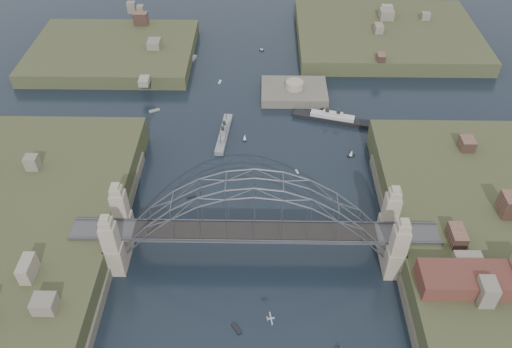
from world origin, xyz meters
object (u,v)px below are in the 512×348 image
object	(u,v)px
naval_cruiser_far	(184,65)
bridge	(255,219)
fort_island	(294,96)
naval_cruiser_near	(224,133)
ocean_liner	(332,118)
wharf_shed	(468,280)

from	to	relation	value
naval_cruiser_far	bridge	bearing A→B (deg)	-72.66
bridge	fort_island	bearing A→B (deg)	80.27
naval_cruiser_near	ocean_liner	xyz separation A→B (m)	(33.88, 8.32, 0.04)
ocean_liner	fort_island	bearing A→B (deg)	128.24
naval_cruiser_near	ocean_liner	size ratio (longest dim) A/B	0.79
bridge	naval_cruiser_far	world-z (taller)	bridge
bridge	fort_island	distance (m)	72.14
naval_cruiser_near	wharf_shed	bearing A→B (deg)	-48.32
naval_cruiser_far	wharf_shed	bearing A→B (deg)	-55.09
bridge	wharf_shed	world-z (taller)	bridge
fort_island	bridge	bearing A→B (deg)	-99.73
naval_cruiser_near	ocean_liner	bearing A→B (deg)	13.80
bridge	fort_island	world-z (taller)	bridge
fort_island	wharf_shed	xyz separation A→B (m)	(32.00, -84.00, 10.34)
ocean_liner	bridge	bearing A→B (deg)	-113.02
bridge	wharf_shed	distance (m)	46.23
wharf_shed	naval_cruiser_far	size ratio (longest dim) A/B	1.33
fort_island	naval_cruiser_far	xyz separation A→B (m)	(-39.71, 18.74, 1.16)
fort_island	naval_cruiser_far	size ratio (longest dim) A/B	1.46
bridge	naval_cruiser_near	bearing A→B (deg)	102.40
wharf_shed	naval_cruiser_far	xyz separation A→B (m)	(-71.71, 102.74, -9.19)
naval_cruiser_far	ocean_liner	distance (m)	61.15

